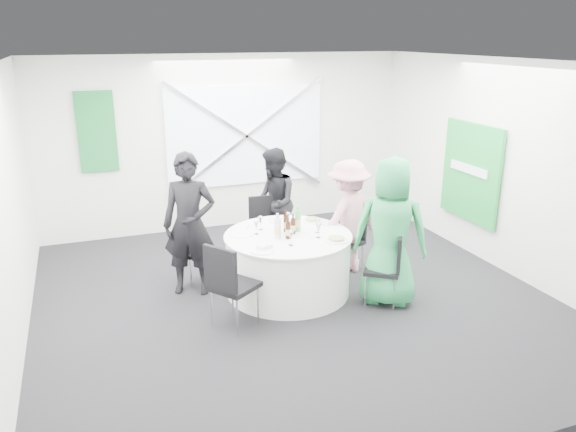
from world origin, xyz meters
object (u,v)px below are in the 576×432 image
object	(u,v)px
banquet_table	(288,264)
green_water_bottle	(298,221)
chair_back	(264,223)
chair_back_right	(351,236)
clear_water_bottle	(277,228)
person_woman_pink	(348,217)
person_woman_green	(390,232)
chair_front_right	(390,263)
chair_back_left	(200,248)
person_man_back_left	(190,225)
person_man_back	(274,203)
chair_front_left	(228,280)

from	to	relation	value
banquet_table	green_water_bottle	distance (m)	0.54
chair_back	chair_back_right	bearing A→B (deg)	-34.18
green_water_bottle	clear_water_bottle	xyz separation A→B (m)	(-0.32, -0.14, -0.01)
person_woman_pink	green_water_bottle	bearing A→B (deg)	-1.99
person_woman_green	clear_water_bottle	distance (m)	1.33
chair_back	clear_water_bottle	bearing A→B (deg)	-96.98
chair_front_right	person_woman_pink	size ratio (longest dim) A/B	0.58
chair_back_left	person_woman_green	distance (m)	2.43
person_man_back_left	person_woman_pink	bearing A→B (deg)	18.23
person_man_back	person_woman_green	bearing A→B (deg)	33.09
person_woman_pink	person_woman_green	bearing A→B (deg)	74.97
chair_back_right	person_woman_green	distance (m)	1.14
chair_back_right	person_woman_pink	distance (m)	0.32
chair_front_right	person_woman_pink	distance (m)	1.07
chair_back	person_woman_green	bearing A→B (deg)	-58.94
chair_back	person_man_back	size ratio (longest dim) A/B	0.57
chair_front_right	clear_water_bottle	size ratio (longest dim) A/B	2.89
chair_back_left	person_woman_pink	distance (m)	1.98
chair_front_right	person_woman_green	bearing A→B (deg)	-162.54
chair_back_left	chair_back_right	xyz separation A→B (m)	(2.02, -0.28, 0.00)
person_woman_green	clear_water_bottle	xyz separation A→B (m)	(-1.18, 0.61, -0.01)
person_woman_pink	clear_water_bottle	distance (m)	1.19
chair_back_right	person_man_back_left	world-z (taller)	person_man_back_left
chair_back_left	person_woman_green	bearing A→B (deg)	-88.84
person_man_back	chair_back	bearing A→B (deg)	-50.46
person_man_back_left	green_water_bottle	size ratio (longest dim) A/B	5.38
chair_back_right	chair_front_right	size ratio (longest dim) A/B	0.92
person_woman_green	green_water_bottle	world-z (taller)	person_woman_green
chair_back_left	person_man_back_left	size ratio (longest dim) A/B	0.46
banquet_table	person_woman_pink	world-z (taller)	person_woman_pink
chair_front_right	clear_water_bottle	world-z (taller)	clear_water_bottle
person_woman_green	clear_water_bottle	size ratio (longest dim) A/B	5.77
chair_back_right	person_woman_green	bearing A→B (deg)	-22.71
person_man_back	person_woman_green	size ratio (longest dim) A/B	0.88
chair_front_right	chair_front_left	bearing A→B (deg)	-56.39
person_man_back_left	clear_water_bottle	size ratio (longest dim) A/B	5.74
chair_front_right	person_man_back	bearing A→B (deg)	-123.48
banquet_table	person_man_back_left	xyz separation A→B (m)	(-1.11, 0.44, 0.50)
banquet_table	chair_back_left	bearing A→B (deg)	144.66
person_man_back	clear_water_bottle	bearing A→B (deg)	-5.86
chair_back	person_woman_pink	size ratio (longest dim) A/B	0.58
chair_back	clear_water_bottle	world-z (taller)	clear_water_bottle
person_man_back_left	chair_back_left	bearing A→B (deg)	78.33
chair_back_right	person_woman_green	size ratio (longest dim) A/B	0.46
banquet_table	person_woman_green	size ratio (longest dim) A/B	0.88
chair_back	chair_front_left	size ratio (longest dim) A/B	0.91
chair_front_left	chair_front_right	bearing A→B (deg)	-127.36
person_man_back	chair_back_left	bearing A→B (deg)	-52.86
banquet_table	person_woman_green	xyz separation A→B (m)	(1.02, -0.67, 0.51)
chair_back_left	person_man_back_left	world-z (taller)	person_man_back_left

